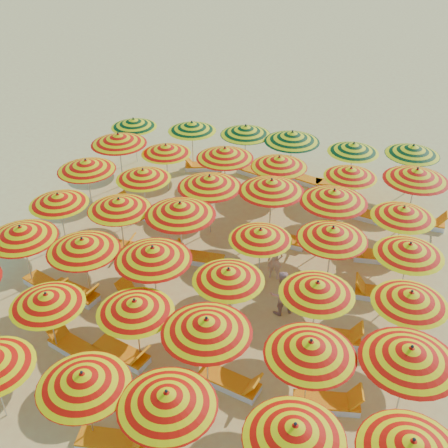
{
  "coord_description": "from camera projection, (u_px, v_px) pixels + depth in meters",
  "views": [
    {
      "loc": [
        4.45,
        -14.78,
        11.88
      ],
      "look_at": [
        0.0,
        0.5,
        1.6
      ],
      "focal_mm": 45.0,
      "sensor_mm": 36.0,
      "label": 1
    }
  ],
  "objects": [
    {
      "name": "umbrella_25",
      "position": [
        143.0,
        174.0,
        21.2
      ],
      "size": [
        2.49,
        2.49,
        2.23
      ],
      "color": "silver",
      "rests_on": "ground"
    },
    {
      "name": "umbrella_28",
      "position": [
        334.0,
        196.0,
        19.31
      ],
      "size": [
        2.5,
        2.5,
        2.52
      ],
      "color": "silver",
      "rests_on": "ground"
    },
    {
      "name": "lounger_5",
      "position": [
        123.0,
        354.0,
        15.91
      ],
      "size": [
        1.82,
        1.02,
        0.69
      ],
      "rotation": [
        0.0,
        0.0,
        -0.27
      ],
      "color": "white",
      "rests_on": "ground"
    },
    {
      "name": "lounger_14",
      "position": [
        380.0,
        294.0,
        18.12
      ],
      "size": [
        1.76,
        0.66,
        0.69
      ],
      "rotation": [
        0.0,
        0.0,
        3.19
      ],
      "color": "white",
      "rests_on": "ground"
    },
    {
      "name": "umbrella_31",
      "position": [
        166.0,
        149.0,
        23.13
      ],
      "size": [
        2.72,
        2.72,
        2.19
      ],
      "color": "silver",
      "rests_on": "ground"
    },
    {
      "name": "umbrella_37",
      "position": [
        192.0,
        126.0,
        24.91
      ],
      "size": [
        2.75,
        2.75,
        2.28
      ],
      "color": "silver",
      "rests_on": "ground"
    },
    {
      "name": "ground",
      "position": [
        220.0,
        270.0,
        19.41
      ],
      "size": [
        120.0,
        120.0,
        0.0
      ],
      "primitive_type": "plane",
      "color": "#E3C564",
      "rests_on": "ground"
    },
    {
      "name": "beachgoer_a",
      "position": [
        275.0,
        261.0,
        18.72
      ],
      "size": [
        0.53,
        0.37,
        1.39
      ],
      "primitive_type": "imported",
      "rotation": [
        0.0,
        0.0,
        0.07
      ],
      "color": "#DFA47D",
      "rests_on": "ground"
    },
    {
      "name": "umbrella_17",
      "position": [
        411.0,
        298.0,
        15.19
      ],
      "size": [
        2.58,
        2.58,
        2.22
      ],
      "color": "silver",
      "rests_on": "ground"
    },
    {
      "name": "umbrella_34",
      "position": [
        351.0,
        172.0,
        21.44
      ],
      "size": [
        2.19,
        2.19,
        2.17
      ],
      "color": "silver",
      "rests_on": "ground"
    },
    {
      "name": "umbrella_11",
      "position": [
        410.0,
        355.0,
        13.1
      ],
      "size": [
        2.97,
        2.97,
        2.51
      ],
      "color": "silver",
      "rests_on": "ground"
    },
    {
      "name": "umbrella_30",
      "position": [
        118.0,
        139.0,
        23.36
      ],
      "size": [
        2.66,
        2.66,
        2.49
      ],
      "color": "silver",
      "rests_on": "ground"
    },
    {
      "name": "umbrella_22",
      "position": [
        333.0,
        233.0,
        17.56
      ],
      "size": [
        2.93,
        2.93,
        2.4
      ],
      "color": "silver",
      "rests_on": "ground"
    },
    {
      "name": "umbrella_9",
      "position": [
        207.0,
        326.0,
        13.97
      ],
      "size": [
        2.48,
        2.48,
        2.47
      ],
      "color": "silver",
      "rests_on": "ground"
    },
    {
      "name": "lounger_9",
      "position": [
        76.0,
        293.0,
        18.15
      ],
      "size": [
        1.82,
        0.99,
        0.69
      ],
      "rotation": [
        0.0,
        0.0,
        -0.25
      ],
      "color": "white",
      "rests_on": "ground"
    },
    {
      "name": "lounger_11",
      "position": [
        333.0,
        337.0,
        16.47
      ],
      "size": [
        1.78,
        0.75,
        0.69
      ],
      "rotation": [
        0.0,
        0.0,
        0.1
      ],
      "color": "white",
      "rests_on": "ground"
    },
    {
      "name": "umbrella_12",
      "position": [
        21.0,
        232.0,
        17.6
      ],
      "size": [
        2.82,
        2.82,
        2.4
      ],
      "color": "silver",
      "rests_on": "ground"
    },
    {
      "name": "umbrella_27",
      "position": [
        272.0,
        185.0,
        19.93
      ],
      "size": [
        3.15,
        3.15,
        2.52
      ],
      "color": "silver",
      "rests_on": "ground"
    },
    {
      "name": "lounger_1",
      "position": [
        114.0,
        442.0,
        13.49
      ],
      "size": [
        1.8,
        0.82,
        0.69
      ],
      "rotation": [
        0.0,
        0.0,
        0.14
      ],
      "color": "white",
      "rests_on": "ground"
    },
    {
      "name": "umbrella_8",
      "position": [
        135.0,
        306.0,
        14.89
      ],
      "size": [
        2.67,
        2.67,
        2.23
      ],
      "color": "silver",
      "rests_on": "ground"
    },
    {
      "name": "lounger_16",
      "position": [
        284.0,
        240.0,
        20.72
      ],
      "size": [
        1.78,
        0.76,
        0.69
      ],
      "rotation": [
        0.0,
        0.0,
        -0.11
      ],
      "color": "white",
      "rests_on": "ground"
    },
    {
      "name": "umbrella_10",
      "position": [
        311.0,
        348.0,
        13.4
      ],
      "size": [
        2.86,
        2.86,
        2.41
      ],
      "color": "silver",
      "rests_on": "ground"
    },
    {
      "name": "umbrella_38",
      "position": [
        246.0,
        130.0,
        24.41
      ],
      "size": [
        2.9,
        2.9,
        2.35
      ],
      "color": "silver",
      "rests_on": "ground"
    },
    {
      "name": "lounger_17",
      "position": [
        377.0,
        256.0,
        19.85
      ],
      "size": [
        1.79,
        0.78,
        0.69
      ],
      "rotation": [
        0.0,
        0.0,
        3.26
      ],
      "color": "white",
      "rests_on": "ground"
    },
    {
      "name": "umbrella_23",
      "position": [
        410.0,
        249.0,
        17.03
      ],
      "size": [
        2.27,
        2.27,
        2.27
      ],
      "color": "silver",
      "rests_on": "ground"
    },
    {
      "name": "lounger_20",
      "position": [
        203.0,
        166.0,
        25.72
      ],
      "size": [
        1.83,
        1.08,
        0.69
      ],
      "rotation": [
        0.0,
        0.0,
        3.45
      ],
      "color": "white",
      "rests_on": "ground"
    },
    {
      "name": "umbrella_2",
      "position": [
        83.0,
        380.0,
        12.67
      ],
      "size": [
        2.7,
        2.7,
        2.32
      ],
      "color": "silver",
      "rests_on": "ground"
    },
    {
      "name": "umbrella_13",
      "position": [
        83.0,
        245.0,
        17.03
      ],
      "size": [
        2.84,
        2.84,
        2.39
      ],
      "color": "silver",
      "rests_on": "ground"
    },
    {
      "name": "beachgoer_b",
      "position": [
        281.0,
        293.0,
        17.19
      ],
      "size": [
        0.95,
        0.91,
        1.54
      ],
      "primitive_type": "imported",
      "rotation": [
        0.0,
        0.0,
        3.76
      ],
      "color": "tan",
      "rests_on": "ground"
    },
    {
      "name": "umbrella_36",
      "position": [
        134.0,
        123.0,
        25.43
      ],
      "size": [
        2.73,
        2.73,
        2.21
      ],
      "color": "silver",
      "rests_on": "ground"
    },
    {
      "name": "umbrella_4",
      "position": [
        295.0,
        431.0,
        11.51
      ],
      "size": [
        2.58,
        2.58,
        2.33
      ],
      "color": "silver",
      "rests_on": "ground"
    },
    {
      "name": "umbrella_5",
      "position": [
        412.0,
        447.0,
        11.19
      ],
      "size": [
        2.77,
        2.77,
        2.35
      ],
      "color": "silver",
      "rests_on": "ground"
    },
    {
      "name": "umbrella_19",
      "position": [
        119.0,
        204.0,
        19.14
      ],
      "size": [
        2.79,
        2.79,
        2.35
      ],
      "color": "silver",
      "rests_on": "ground"
    },
    {
      "name": "umbrella_15",
      "position": [
        228.0,
        275.0,
        16.03
      ],
      "size": [
        2.49,
        2.49,
        2.23
      ],
      "color": "silver",
      "rests_on": "ground"
    },
    {
      "name": "umbrella_39",
      "position": [
        292.0,
        137.0,
        23.55
      ],
      "size": [
        3.06,
        3.06,
        2.49
      ],
      "color": "silver",
      "rests_on": "ground"
    },
    {
      "name": "lounger_4",
      "position": [
        75.0,
        348.0,
        16.11
      ],
      "size": [
        1.83,
        1.08,
        0.69
      ],
      "rotation": [
        0.0,
        0.0,
        2.83
      ],
      "color": "white",
      "rests_on": "ground"
    },
    {
      "name": "umbrella_24",
      "position": [
        86.0,
        165.0,
        21.51
      ],
      "size": [
        2.41,
        2.41,
        2.39
      ],
      "color": "silver",
      "rests_on": "ground"
    },
    {
      "name": "umbrella_21",
      "position": [
        260.0,
        234.0,
        17.86
      ],
      "size": [
        2.45,
        2.45,
        2.17
      ],
      "color": "silver",
      "rests_on": "ground"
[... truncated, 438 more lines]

